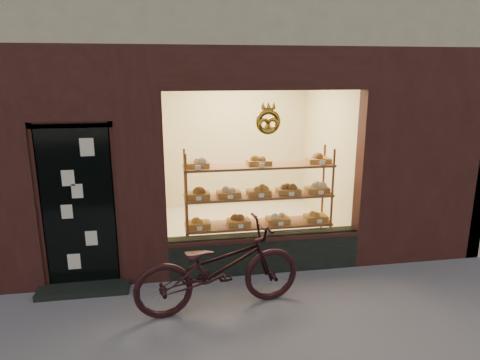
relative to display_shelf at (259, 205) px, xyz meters
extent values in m
cube|color=black|center=(0.00, -0.42, -0.57)|extent=(2.70, 0.25, 0.55)
cube|color=black|center=(-2.45, -0.49, 0.25)|extent=(0.90, 0.04, 2.15)
cube|color=black|center=(-2.45, -0.65, -0.81)|extent=(1.15, 0.35, 0.08)
torus|color=#C08C28|center=(0.00, -0.53, 1.30)|extent=(0.33, 0.07, 0.33)
cube|color=brown|center=(0.00, 0.00, -0.80)|extent=(2.20, 0.45, 0.04)
cube|color=brown|center=(0.00, 0.00, -0.30)|extent=(2.20, 0.45, 0.03)
cube|color=brown|center=(0.00, 0.00, 0.15)|extent=(2.20, 0.45, 0.04)
cube|color=brown|center=(0.00, 0.00, 0.60)|extent=(2.20, 0.45, 0.04)
cylinder|color=brown|center=(-1.07, -0.19, 0.00)|extent=(0.04, 0.04, 1.70)
cylinder|color=brown|center=(1.07, -0.19, 0.00)|extent=(0.04, 0.04, 1.70)
cylinder|color=brown|center=(-1.07, 0.20, 0.00)|extent=(0.04, 0.04, 1.70)
cylinder|color=brown|center=(1.07, 0.20, 0.00)|extent=(0.04, 0.04, 1.70)
cube|color=brown|center=(-0.90, 0.00, -0.24)|extent=(0.34, 0.24, 0.07)
sphere|color=olive|center=(-0.90, 0.00, -0.16)|extent=(0.11, 0.11, 0.11)
cube|color=white|center=(-0.90, -0.18, -0.24)|extent=(0.07, 0.01, 0.05)
cube|color=brown|center=(-0.30, 0.00, -0.24)|extent=(0.34, 0.24, 0.07)
sphere|color=#4E2711|center=(-0.30, 0.00, -0.16)|extent=(0.11, 0.11, 0.11)
cube|color=white|center=(-0.30, -0.18, -0.24)|extent=(0.08, 0.01, 0.05)
cube|color=brown|center=(0.30, 0.00, -0.24)|extent=(0.34, 0.24, 0.07)
sphere|color=beige|center=(0.30, 0.00, -0.16)|extent=(0.11, 0.11, 0.11)
cube|color=white|center=(0.30, -0.18, -0.24)|extent=(0.07, 0.01, 0.05)
cube|color=brown|center=(0.90, 0.00, -0.24)|extent=(0.34, 0.24, 0.07)
sphere|color=olive|center=(0.90, 0.00, -0.16)|extent=(0.11, 0.11, 0.11)
cube|color=white|center=(0.90, -0.18, -0.24)|extent=(0.08, 0.01, 0.05)
cube|color=brown|center=(-0.90, 0.00, 0.21)|extent=(0.34, 0.24, 0.07)
sphere|color=#4E2711|center=(-0.90, 0.00, 0.29)|extent=(0.11, 0.11, 0.11)
cube|color=white|center=(-0.90, -0.18, 0.21)|extent=(0.07, 0.01, 0.06)
cube|color=brown|center=(-0.45, 0.00, 0.21)|extent=(0.34, 0.24, 0.07)
sphere|color=beige|center=(-0.45, 0.00, 0.29)|extent=(0.11, 0.11, 0.11)
cube|color=white|center=(-0.45, -0.18, 0.21)|extent=(0.07, 0.01, 0.06)
cube|color=brown|center=(0.00, 0.00, 0.21)|extent=(0.34, 0.24, 0.07)
sphere|color=olive|center=(0.00, 0.00, 0.29)|extent=(0.11, 0.11, 0.11)
cube|color=white|center=(0.00, -0.18, 0.21)|extent=(0.07, 0.01, 0.06)
cube|color=brown|center=(0.45, 0.00, 0.21)|extent=(0.34, 0.24, 0.07)
sphere|color=#4E2711|center=(0.45, 0.00, 0.29)|extent=(0.11, 0.11, 0.11)
cube|color=white|center=(0.45, -0.18, 0.21)|extent=(0.07, 0.01, 0.06)
cube|color=brown|center=(0.90, 0.00, 0.21)|extent=(0.34, 0.24, 0.07)
sphere|color=beige|center=(0.90, 0.00, 0.29)|extent=(0.11, 0.11, 0.11)
cube|color=white|center=(0.90, -0.18, 0.21)|extent=(0.08, 0.01, 0.06)
cube|color=brown|center=(-0.90, 0.00, 0.66)|extent=(0.34, 0.24, 0.07)
sphere|color=beige|center=(-0.90, 0.00, 0.74)|extent=(0.11, 0.11, 0.11)
cube|color=white|center=(-0.90, -0.18, 0.66)|extent=(0.07, 0.01, 0.06)
cube|color=brown|center=(0.00, 0.00, 0.66)|extent=(0.34, 0.24, 0.07)
sphere|color=olive|center=(0.00, 0.00, 0.74)|extent=(0.11, 0.11, 0.11)
cube|color=white|center=(0.00, -0.18, 0.66)|extent=(0.07, 0.01, 0.06)
cube|color=brown|center=(0.90, 0.00, 0.66)|extent=(0.34, 0.24, 0.07)
sphere|color=#4E2711|center=(0.90, 0.00, 0.74)|extent=(0.11, 0.11, 0.11)
cube|color=white|center=(0.90, -0.18, 0.66)|extent=(0.08, 0.01, 0.06)
imported|color=black|center=(-0.76, -1.31, -0.32)|extent=(2.09, 0.99, 1.06)
camera|label=1|loc=(-1.29, -5.94, 1.95)|focal=32.00mm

